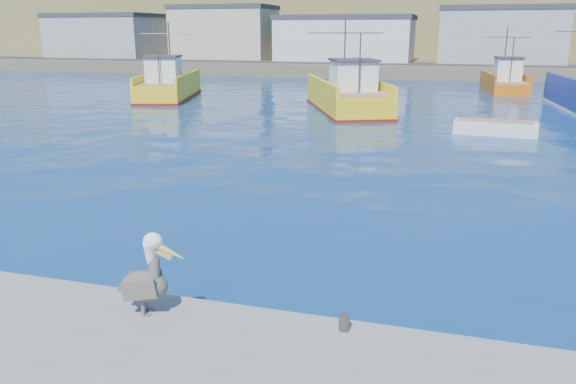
% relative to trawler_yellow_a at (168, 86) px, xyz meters
% --- Properties ---
extents(ground, '(260.00, 260.00, 0.00)m').
position_rel_trawler_yellow_a_xyz_m(ground, '(19.26, -32.32, -1.04)').
color(ground, navy).
rests_on(ground, ground).
extents(dock_bollards, '(36.20, 0.20, 0.30)m').
position_rel_trawler_yellow_a_xyz_m(dock_bollards, '(19.86, -35.72, -0.39)').
color(dock_bollards, '#4C4C4C').
rests_on(dock_bollards, dock).
extents(far_shore, '(200.00, 81.00, 24.00)m').
position_rel_trawler_yellow_a_xyz_m(far_shore, '(19.27, 76.88, 7.94)').
color(far_shore, brown).
rests_on(far_shore, ground).
extents(trawler_yellow_a, '(6.59, 11.84, 6.51)m').
position_rel_trawler_yellow_a_xyz_m(trawler_yellow_a, '(0.00, 0.00, 0.00)').
color(trawler_yellow_a, yellow).
rests_on(trawler_yellow_a, ground).
extents(trawler_yellow_b, '(8.55, 12.73, 6.61)m').
position_rel_trawler_yellow_a_xyz_m(trawler_yellow_b, '(16.49, -3.42, 0.04)').
color(trawler_yellow_b, yellow).
rests_on(trawler_yellow_b, ground).
extents(boat_orange, '(4.38, 8.68, 6.09)m').
position_rel_trawler_yellow_a_xyz_m(boat_orange, '(28.62, 13.08, -0.00)').
color(boat_orange, orange).
rests_on(boat_orange, ground).
extents(skiff_mid, '(4.62, 1.97, 0.98)m').
position_rel_trawler_yellow_a_xyz_m(skiff_mid, '(26.37, -10.93, -0.72)').
color(skiff_mid, silver).
rests_on(skiff_mid, ground).
extents(pelican, '(1.33, 0.72, 1.65)m').
position_rel_trawler_yellow_a_xyz_m(pelican, '(18.53, -36.13, 0.17)').
color(pelican, '#595451').
rests_on(pelican, dock).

